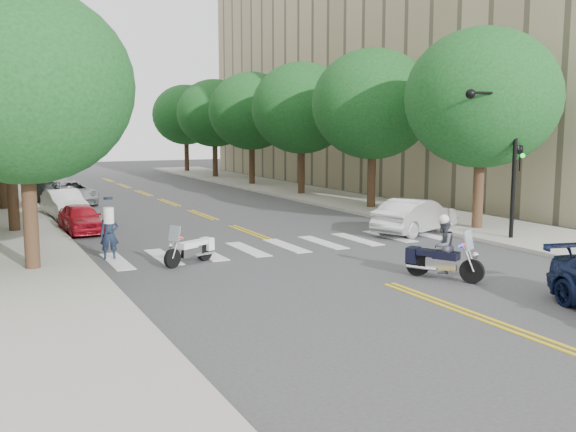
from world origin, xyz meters
TOP-DOWN VIEW (x-y plane):
  - ground at (0.00, 0.00)m, footprint 140.00×140.00m
  - sidewalk_right at (9.50, 22.00)m, footprint 5.00×60.00m
  - building_right at (26.00, 26.00)m, footprint 26.00×44.00m
  - tree_l_0 at (-8.80, 6.00)m, footprint 6.40×6.40m
  - tree_l_1 at (-8.80, 14.00)m, footprint 6.40×6.40m
  - tree_r_0 at (8.80, 6.00)m, footprint 6.40×6.40m
  - tree_r_1 at (8.80, 14.00)m, footprint 6.40×6.40m
  - tree_r_2 at (8.80, 22.00)m, footprint 6.40×6.40m
  - tree_r_3 at (8.80, 30.00)m, footprint 6.40×6.40m
  - tree_r_4 at (8.80, 38.00)m, footprint 6.40×6.40m
  - tree_r_5 at (8.80, 46.00)m, footprint 6.40×6.40m
  - traffic_signal_pole at (7.72, 3.50)m, footprint 2.82×0.42m
  - motorcycle_police at (1.69, -0.17)m, footprint 1.34×2.16m
  - motorcycle_parked at (-4.04, 5.13)m, footprint 1.92×1.15m
  - officer_standing at (-6.32, 6.98)m, footprint 0.67×0.49m
  - convertible at (6.10, 6.70)m, footprint 4.70×3.05m
  - parked_car_a at (-6.30, 13.00)m, footprint 1.65×3.68m
  - parked_car_b at (-6.30, 18.00)m, footprint 1.85×4.26m
  - parked_car_c at (-5.20, 23.50)m, footprint 2.65×4.98m
  - parked_car_d at (-6.30, 26.76)m, footprint 1.82×4.19m
  - parked_car_e at (-5.20, 29.50)m, footprint 1.72×4.21m

SIDE VIEW (x-z plane):
  - ground at x=0.00m, z-range 0.00..0.00m
  - sidewalk_right at x=9.50m, z-range 0.00..0.15m
  - motorcycle_parked at x=-4.04m, z-range -0.20..1.13m
  - parked_car_d at x=-6.30m, z-range 0.00..1.20m
  - parked_car_a at x=-6.30m, z-range 0.00..1.23m
  - parked_car_c at x=-5.20m, z-range 0.00..1.33m
  - parked_car_b at x=-6.30m, z-range 0.00..1.36m
  - parked_car_e at x=-5.20m, z-range 0.00..1.43m
  - convertible at x=6.10m, z-range 0.00..1.46m
  - officer_standing at x=-6.32m, z-range 0.00..1.68m
  - motorcycle_police at x=1.69m, z-range -0.11..1.79m
  - traffic_signal_pole at x=7.72m, z-range 0.72..6.72m
  - tree_l_0 at x=-8.80m, z-range 1.33..9.78m
  - tree_l_1 at x=-8.80m, z-range 1.33..9.78m
  - tree_r_0 at x=8.80m, z-range 1.33..9.78m
  - tree_r_1 at x=8.80m, z-range 1.33..9.78m
  - tree_r_2 at x=8.80m, z-range 1.33..9.78m
  - tree_r_3 at x=8.80m, z-range 1.33..9.78m
  - tree_r_4 at x=8.80m, z-range 1.33..9.78m
  - tree_r_5 at x=8.80m, z-range 1.33..9.78m
  - building_right at x=26.00m, z-range 0.00..22.00m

